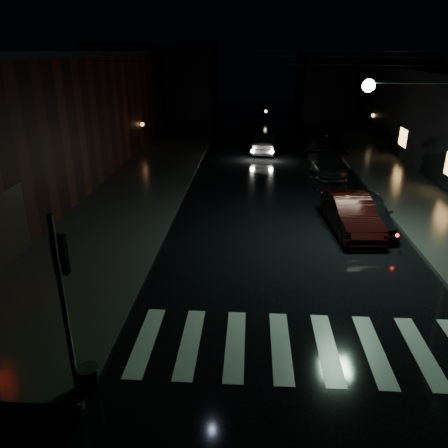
% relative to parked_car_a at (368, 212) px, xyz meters
% --- Properties ---
extents(ground, '(120.00, 120.00, 0.00)m').
position_rel_parked_car_a_xyz_m(ground, '(-6.62, -9.02, -0.74)').
color(ground, black).
rests_on(ground, ground).
extents(sidewalk_left, '(6.00, 44.00, 0.15)m').
position_rel_parked_car_a_xyz_m(sidewalk_left, '(-11.62, 4.98, -0.66)').
color(sidewalk_left, '#282826').
rests_on(sidewalk_left, ground).
extents(sidewalk_right, '(4.00, 44.00, 0.15)m').
position_rel_parked_car_a_xyz_m(sidewalk_right, '(3.38, 4.98, -0.66)').
color(sidewalk_right, '#282826').
rests_on(sidewalk_right, ground).
extents(building_left, '(10.00, 36.00, 7.00)m').
position_rel_parked_car_a_xyz_m(building_left, '(-18.62, 6.98, 2.76)').
color(building_left, black).
rests_on(building_left, ground).
extents(building_far_left, '(14.00, 10.00, 8.00)m').
position_rel_parked_car_a_xyz_m(building_far_left, '(-16.62, 35.98, 3.26)').
color(building_far_left, black).
rests_on(building_far_left, ground).
extents(building_far_right, '(14.00, 10.00, 7.00)m').
position_rel_parked_car_a_xyz_m(building_far_right, '(7.38, 35.98, 2.76)').
color(building_far_right, black).
rests_on(building_far_right, ground).
extents(crosswalk, '(9.00, 3.00, 0.01)m').
position_rel_parked_car_a_xyz_m(crosswalk, '(-3.62, -8.52, -0.73)').
color(crosswalk, beige).
rests_on(crosswalk, ground).
extents(signal_pole_corner, '(0.68, 0.61, 4.20)m').
position_rel_parked_car_a_xyz_m(signal_pole_corner, '(-8.76, -10.47, 0.80)').
color(signal_pole_corner, slate).
rests_on(signal_pole_corner, ground).
extents(parked_car_a, '(1.87, 4.38, 1.48)m').
position_rel_parked_car_a_xyz_m(parked_car_a, '(0.00, 0.00, 0.00)').
color(parked_car_a, black).
rests_on(parked_car_a, ground).
extents(parked_car_b, '(1.97, 4.73, 1.52)m').
position_rel_parked_car_a_xyz_m(parked_car_b, '(-0.82, -0.37, 0.02)').
color(parked_car_b, black).
rests_on(parked_car_b, ground).
extents(parked_car_c, '(2.15, 4.55, 1.28)m').
position_rel_parked_car_a_xyz_m(parked_car_c, '(-0.46, 8.72, -0.10)').
color(parked_car_c, black).
rests_on(parked_car_c, ground).
extents(parked_car_d, '(2.94, 5.60, 1.50)m').
position_rel_parked_car_a_xyz_m(parked_car_d, '(0.58, 15.39, 0.01)').
color(parked_car_d, black).
rests_on(parked_car_d, ground).
extents(oncoming_car, '(2.04, 4.56, 1.45)m').
position_rel_parked_car_a_xyz_m(oncoming_car, '(-4.05, 14.72, -0.01)').
color(oncoming_car, black).
rests_on(oncoming_car, ground).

